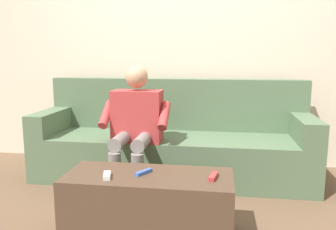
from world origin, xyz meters
name	(u,v)px	position (x,y,z in m)	size (l,w,h in m)	color
ground_plane	(160,207)	(0.00, 0.60, 0.00)	(8.00, 8.00, 0.00)	brown
back_wall	(179,48)	(0.00, -0.64, 1.22)	(4.67, 0.06, 2.45)	beige
couch	(173,145)	(0.00, -0.13, 0.30)	(2.54, 0.75, 0.91)	#516B4C
coffee_table	(149,205)	(0.00, 1.00, 0.20)	(1.06, 0.44, 0.40)	#4C3828
person_solo_seated	(135,122)	(0.27, 0.26, 0.59)	(0.57, 0.56, 1.06)	#B23838
remote_blue	(144,172)	(0.03, 0.99, 0.41)	(0.13, 0.03, 0.02)	#3860B7
remote_white	(107,176)	(0.24, 1.09, 0.42)	(0.12, 0.04, 0.03)	white
remote_red	(213,176)	(-0.41, 1.01, 0.42)	(0.13, 0.03, 0.03)	#B73333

